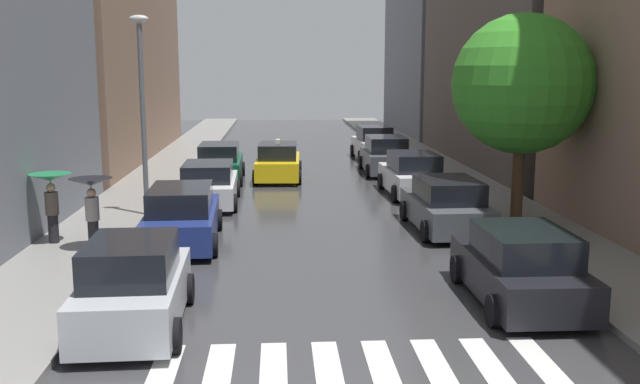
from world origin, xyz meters
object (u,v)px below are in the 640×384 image
(parked_car_right_second, at_px, (446,206))
(parked_car_left_nearest, at_px, (134,287))
(pedestrian_foreground, at_px, (51,191))
(taxi_midroad, at_px, (278,162))
(pedestrian_far_side, at_px, (91,196))
(parked_car_left_second, at_px, (182,217))
(parked_car_right_fourth, at_px, (385,156))
(parked_car_right_third, at_px, (413,175))
(parked_car_left_third, at_px, (209,185))
(parked_car_left_fourth, at_px, (220,164))
(parked_car_right_fifth, at_px, (374,144))
(lamp_post_left, at_px, (142,101))
(parked_car_right_nearest, at_px, (520,268))
(street_tree_right, at_px, (522,84))

(parked_car_right_second, bearing_deg, parked_car_left_nearest, 133.21)
(pedestrian_foreground, bearing_deg, parked_car_left_nearest, 80.70)
(taxi_midroad, height_order, pedestrian_far_side, pedestrian_far_side)
(parked_car_left_second, distance_m, parked_car_right_fourth, 15.21)
(parked_car_left_nearest, distance_m, parked_car_right_third, 16.04)
(parked_car_left_third, relative_size, parked_car_right_third, 1.01)
(parked_car_right_second, xyz_separation_m, pedestrian_far_side, (-10.01, -2.23, 0.84))
(parked_car_left_fourth, xyz_separation_m, parked_car_right_fifth, (7.74, 7.18, 0.05))
(lamp_post_left, bearing_deg, parked_car_left_third, 52.09)
(parked_car_right_second, relative_size, taxi_midroad, 1.00)
(parked_car_right_nearest, distance_m, parked_car_right_second, 6.78)
(parked_car_right_second, bearing_deg, parked_car_left_second, 97.07)
(parked_car_right_nearest, xyz_separation_m, parked_car_right_third, (0.17, 12.88, 0.02))
(parked_car_right_third, bearing_deg, parked_car_right_fourth, -0.04)
(parked_car_right_fourth, height_order, pedestrian_far_side, pedestrian_far_side)
(parked_car_left_second, xyz_separation_m, parked_car_left_fourth, (0.17, 11.19, 0.01))
(parked_car_left_fourth, height_order, parked_car_right_second, parked_car_left_fourth)
(street_tree_right, bearing_deg, parked_car_right_second, -171.76)
(parked_car_right_fifth, bearing_deg, parked_car_right_nearest, 177.19)
(taxi_midroad, xyz_separation_m, pedestrian_foreground, (-6.20, -11.81, 0.84))
(parked_car_right_third, bearing_deg, pedestrian_foreground, 121.66)
(parked_car_right_third, relative_size, pedestrian_far_side, 2.38)
(parked_car_left_fourth, distance_m, parked_car_right_third, 8.69)
(taxi_midroad, distance_m, lamp_post_left, 9.69)
(pedestrian_far_side, distance_m, lamp_post_left, 5.08)
(parked_car_right_nearest, height_order, parked_car_right_fifth, parked_car_right_fifth)
(taxi_midroad, bearing_deg, pedestrian_foreground, 154.41)
(parked_car_right_second, xyz_separation_m, street_tree_right, (2.29, 0.33, 3.65))
(taxi_midroad, bearing_deg, parked_car_right_second, -151.74)
(parked_car_left_second, height_order, street_tree_right, street_tree_right)
(parked_car_left_third, xyz_separation_m, parked_car_right_fifth, (7.71, 12.59, 0.10))
(parked_car_left_fourth, xyz_separation_m, parked_car_right_third, (7.76, -3.90, 0.00))
(parked_car_left_third, height_order, pedestrian_foreground, pedestrian_foreground)
(parked_car_left_third, xyz_separation_m, lamp_post_left, (-1.80, -2.32, 3.13))
(parked_car_right_second, relative_size, street_tree_right, 0.71)
(parked_car_left_second, xyz_separation_m, pedestrian_far_side, (-2.20, -1.04, 0.82))
(parked_car_right_fifth, height_order, pedestrian_foreground, pedestrian_foreground)
(parked_car_right_fifth, bearing_deg, lamp_post_left, 144.97)
(parked_car_left_second, distance_m, parked_car_right_fifth, 20.00)
(parked_car_left_nearest, height_order, parked_car_right_fifth, parked_car_right_fifth)
(parked_car_right_nearest, bearing_deg, parked_car_right_fourth, 0.16)
(pedestrian_foreground, distance_m, street_tree_right, 13.97)
(parked_car_left_fourth, bearing_deg, parked_car_right_fourth, -76.76)
(parked_car_left_nearest, xyz_separation_m, street_tree_right, (10.14, 8.14, 3.59))
(parked_car_left_second, bearing_deg, parked_car_right_fifth, -25.59)
(street_tree_right, bearing_deg, parked_car_right_fifth, 97.39)
(parked_car_right_fifth, distance_m, lamp_post_left, 17.94)
(parked_car_right_nearest, distance_m, pedestrian_foreground, 12.47)
(parked_car_right_fifth, bearing_deg, taxi_midroad, 140.24)
(parked_car_left_third, xyz_separation_m, parked_car_left_fourth, (-0.03, 5.41, 0.05))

